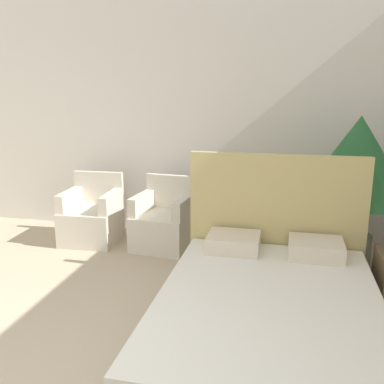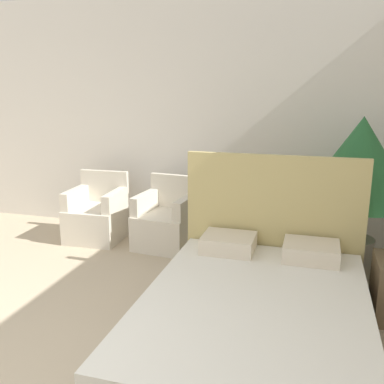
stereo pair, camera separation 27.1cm
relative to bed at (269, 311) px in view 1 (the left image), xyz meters
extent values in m
cube|color=silver|center=(-1.48, 2.33, 1.20)|extent=(10.00, 0.06, 2.90)
cube|color=#4C4238|center=(0.00, -0.11, -0.14)|extent=(1.55, 2.10, 0.22)
cube|color=silver|center=(0.00, -0.11, 0.07)|extent=(1.52, 2.05, 0.20)
cube|color=tan|center=(0.00, 0.97, 0.37)|extent=(1.58, 0.06, 1.24)
cube|color=beige|center=(-0.35, 0.71, 0.24)|extent=(0.45, 0.37, 0.14)
cube|color=beige|center=(0.35, 0.71, 0.24)|extent=(0.45, 0.37, 0.14)
cube|color=beige|center=(-2.17, 1.67, -0.05)|extent=(0.65, 0.65, 0.40)
cube|color=beige|center=(-2.18, 1.95, 0.35)|extent=(0.62, 0.09, 0.40)
cube|color=beige|center=(-2.43, 1.66, 0.26)|extent=(0.12, 0.56, 0.21)
cube|color=beige|center=(-1.91, 1.68, 0.26)|extent=(0.12, 0.56, 0.21)
cube|color=beige|center=(-1.28, 1.67, -0.05)|extent=(0.68, 0.68, 0.40)
cube|color=beige|center=(-1.25, 1.95, 0.35)|extent=(0.62, 0.12, 0.40)
cube|color=beige|center=(-1.54, 1.70, 0.26)|extent=(0.15, 0.57, 0.21)
cube|color=beige|center=(-1.02, 1.64, 0.26)|extent=(0.15, 0.57, 0.21)
cylinder|color=beige|center=(0.74, 1.50, -0.06)|extent=(0.41, 0.41, 0.37)
cylinder|color=brown|center=(0.74, 1.50, 0.31)|extent=(0.06, 0.06, 0.37)
cone|color=#235B2D|center=(0.74, 1.50, 0.90)|extent=(1.06, 1.06, 0.81)
camera|label=1|loc=(0.07, -2.83, 1.56)|focal=40.00mm
camera|label=2|loc=(0.33, -2.76, 1.56)|focal=40.00mm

